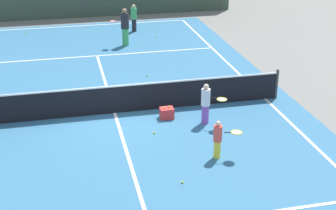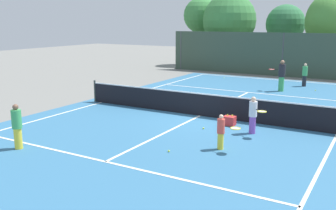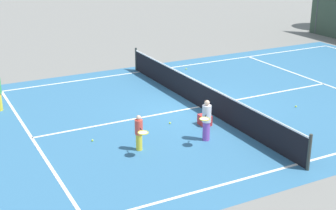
{
  "view_description": "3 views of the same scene",
  "coord_description": "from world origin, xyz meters",
  "px_view_note": "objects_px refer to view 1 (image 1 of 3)",
  "views": [
    {
      "loc": [
        -1.6,
        -15.14,
        6.98
      ],
      "look_at": [
        1.27,
        -2.61,
        1.3
      ],
      "focal_mm": 52.21,
      "sensor_mm": 36.0,
      "label": 1
    },
    {
      "loc": [
        6.84,
        -14.52,
        4.01
      ],
      "look_at": [
        -0.6,
        -1.74,
        0.75
      ],
      "focal_mm": 40.68,
      "sensor_mm": 36.0,
      "label": 2
    },
    {
      "loc": [
        14.99,
        -9.24,
        6.41
      ],
      "look_at": [
        1.45,
        -2.13,
        0.9
      ],
      "focal_mm": 52.06,
      "sensor_mm": 36.0,
      "label": 3
    }
  ],
  "objects_px": {
    "player_0": "(125,27)",
    "tennis_ball_3": "(154,133)",
    "player_3": "(206,103)",
    "tennis_ball_1": "(147,76)",
    "tennis_ball_4": "(26,34)",
    "tennis_ball_0": "(156,36)",
    "player_1": "(134,18)",
    "ball_crate": "(167,113)",
    "tennis_ball_5": "(182,182)",
    "player_2": "(219,139)"
  },
  "relations": [
    {
      "from": "player_0",
      "to": "tennis_ball_3",
      "type": "xyz_separation_m",
      "value": [
        -0.51,
        -9.57,
        -0.9
      ]
    },
    {
      "from": "player_1",
      "to": "tennis_ball_0",
      "type": "xyz_separation_m",
      "value": [
        0.92,
        -1.37,
        -0.71
      ]
    },
    {
      "from": "player_0",
      "to": "ball_crate",
      "type": "bearing_deg",
      "value": -89.08
    },
    {
      "from": "player_2",
      "to": "player_3",
      "type": "xyz_separation_m",
      "value": [
        0.3,
        2.22,
        0.11
      ]
    },
    {
      "from": "player_3",
      "to": "tennis_ball_1",
      "type": "height_order",
      "value": "player_3"
    },
    {
      "from": "tennis_ball_3",
      "to": "tennis_ball_5",
      "type": "xyz_separation_m",
      "value": [
        0.16,
        -2.91,
        0.0
      ]
    },
    {
      "from": "player_0",
      "to": "tennis_ball_1",
      "type": "relative_size",
      "value": 27.53
    },
    {
      "from": "ball_crate",
      "to": "tennis_ball_5",
      "type": "bearing_deg",
      "value": -96.93
    },
    {
      "from": "player_0",
      "to": "tennis_ball_0",
      "type": "height_order",
      "value": "player_0"
    },
    {
      "from": "tennis_ball_0",
      "to": "tennis_ball_1",
      "type": "relative_size",
      "value": 1.0
    },
    {
      "from": "player_0",
      "to": "ball_crate",
      "type": "distance_m",
      "value": 8.58
    },
    {
      "from": "player_3",
      "to": "tennis_ball_4",
      "type": "bearing_deg",
      "value": 116.27
    },
    {
      "from": "player_1",
      "to": "tennis_ball_1",
      "type": "bearing_deg",
      "value": -94.91
    },
    {
      "from": "player_0",
      "to": "player_1",
      "type": "relative_size",
      "value": 1.26
    },
    {
      "from": "player_1",
      "to": "tennis_ball_3",
      "type": "relative_size",
      "value": 21.89
    },
    {
      "from": "tennis_ball_0",
      "to": "tennis_ball_4",
      "type": "distance_m",
      "value": 6.87
    },
    {
      "from": "player_3",
      "to": "tennis_ball_3",
      "type": "relative_size",
      "value": 20.71
    },
    {
      "from": "tennis_ball_0",
      "to": "player_0",
      "type": "bearing_deg",
      "value": -147.95
    },
    {
      "from": "tennis_ball_3",
      "to": "player_2",
      "type": "bearing_deg",
      "value": -51.24
    },
    {
      "from": "player_3",
      "to": "tennis_ball_1",
      "type": "relative_size",
      "value": 20.71
    },
    {
      "from": "tennis_ball_1",
      "to": "tennis_ball_5",
      "type": "xyz_separation_m",
      "value": [
        -0.58,
        -7.99,
        0.0
      ]
    },
    {
      "from": "player_3",
      "to": "tennis_ball_4",
      "type": "distance_m",
      "value": 13.78
    },
    {
      "from": "player_1",
      "to": "tennis_ball_0",
      "type": "distance_m",
      "value": 1.79
    },
    {
      "from": "player_1",
      "to": "tennis_ball_4",
      "type": "bearing_deg",
      "value": 173.24
    },
    {
      "from": "tennis_ball_0",
      "to": "tennis_ball_1",
      "type": "bearing_deg",
      "value": -105.16
    },
    {
      "from": "player_2",
      "to": "tennis_ball_4",
      "type": "xyz_separation_m",
      "value": [
        -5.79,
        14.56,
        -0.57
      ]
    },
    {
      "from": "tennis_ball_1",
      "to": "tennis_ball_3",
      "type": "xyz_separation_m",
      "value": [
        -0.74,
        -5.08,
        0.0
      ]
    },
    {
      "from": "player_0",
      "to": "player_1",
      "type": "bearing_deg",
      "value": 71.27
    },
    {
      "from": "tennis_ball_0",
      "to": "tennis_ball_1",
      "type": "height_order",
      "value": "same"
    },
    {
      "from": "ball_crate",
      "to": "tennis_ball_4",
      "type": "distance_m",
      "value": 12.68
    },
    {
      "from": "ball_crate",
      "to": "tennis_ball_3",
      "type": "relative_size",
      "value": 6.72
    },
    {
      "from": "player_2",
      "to": "ball_crate",
      "type": "bearing_deg",
      "value": 106.29
    },
    {
      "from": "player_0",
      "to": "tennis_ball_3",
      "type": "bearing_deg",
      "value": -93.03
    },
    {
      "from": "player_2",
      "to": "tennis_ball_5",
      "type": "height_order",
      "value": "player_2"
    },
    {
      "from": "tennis_ball_3",
      "to": "tennis_ball_4",
      "type": "height_order",
      "value": "same"
    },
    {
      "from": "tennis_ball_4",
      "to": "tennis_ball_5",
      "type": "relative_size",
      "value": 1.0
    },
    {
      "from": "ball_crate",
      "to": "player_0",
      "type": "bearing_deg",
      "value": 90.92
    },
    {
      "from": "player_1",
      "to": "tennis_ball_1",
      "type": "height_order",
      "value": "player_1"
    },
    {
      "from": "player_0",
      "to": "tennis_ball_0",
      "type": "bearing_deg",
      "value": 32.05
    },
    {
      "from": "player_1",
      "to": "tennis_ball_5",
      "type": "height_order",
      "value": "player_1"
    },
    {
      "from": "tennis_ball_0",
      "to": "tennis_ball_5",
      "type": "relative_size",
      "value": 1.0
    },
    {
      "from": "tennis_ball_1",
      "to": "player_2",
      "type": "bearing_deg",
      "value": -83.9
    },
    {
      "from": "player_1",
      "to": "ball_crate",
      "type": "xyz_separation_m",
      "value": [
        -0.7,
        -11.01,
        -0.56
      ]
    },
    {
      "from": "player_0",
      "to": "tennis_ball_4",
      "type": "relative_size",
      "value": 27.53
    },
    {
      "from": "player_0",
      "to": "tennis_ball_4",
      "type": "height_order",
      "value": "player_0"
    },
    {
      "from": "ball_crate",
      "to": "tennis_ball_3",
      "type": "bearing_deg",
      "value": -121.95
    },
    {
      "from": "tennis_ball_1",
      "to": "tennis_ball_3",
      "type": "height_order",
      "value": "same"
    },
    {
      "from": "tennis_ball_5",
      "to": "tennis_ball_0",
      "type": "bearing_deg",
      "value": 81.23
    },
    {
      "from": "player_0",
      "to": "player_3",
      "type": "height_order",
      "value": "player_0"
    },
    {
      "from": "ball_crate",
      "to": "tennis_ball_5",
      "type": "xyz_separation_m",
      "value": [
        -0.48,
        -3.94,
        -0.15
      ]
    }
  ]
}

